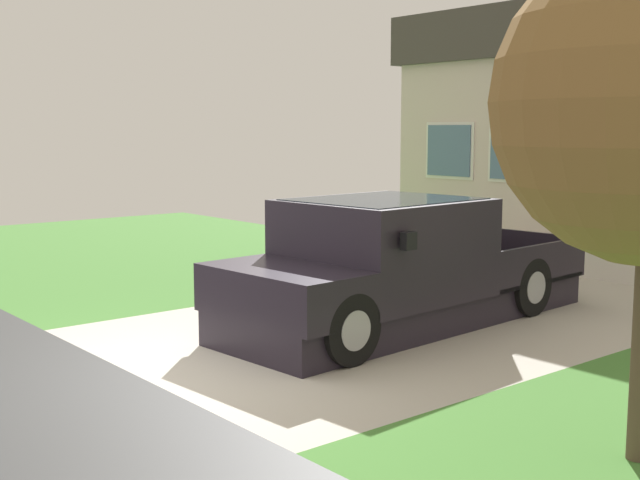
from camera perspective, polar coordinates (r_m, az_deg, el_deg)
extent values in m
cube|color=#BAB4A6|center=(11.48, 8.15, -5.32)|extent=(5.20, 9.00, 0.06)
cube|color=#457E33|center=(18.30, -12.18, -0.56)|extent=(12.00, 9.00, 0.06)
cube|color=black|center=(11.01, 6.24, -4.56)|extent=(2.18, 5.62, 0.42)
cube|color=black|center=(10.48, 4.45, -0.56)|extent=(2.12, 2.41, 1.24)
cube|color=#1E2833|center=(10.43, 4.47, 1.45)|extent=(1.87, 2.21, 0.52)
cube|color=black|center=(9.37, -2.52, -3.63)|extent=(2.04, 1.22, 0.56)
cube|color=black|center=(12.28, 11.36, -2.25)|extent=(2.11, 2.26, 0.06)
cube|color=black|center=(11.72, 15.20, -1.60)|extent=(0.20, 2.14, 0.56)
cube|color=black|center=(12.81, 7.90, -0.64)|extent=(0.20, 2.14, 0.56)
cube|color=black|center=(13.10, 14.01, -0.61)|extent=(1.97, 0.19, 0.56)
cube|color=black|center=(9.14, 6.15, -0.06)|extent=(0.11, 0.19, 0.20)
cylinder|color=black|center=(8.94, 1.90, -6.15)|extent=(0.31, 0.82, 0.80)
cylinder|color=#9E9EA3|center=(8.94, 1.90, -6.15)|extent=(0.31, 0.46, 0.44)
cylinder|color=black|center=(10.18, -4.97, -4.46)|extent=(0.31, 0.82, 0.80)
cylinder|color=#9E9EA3|center=(10.18, -4.97, -4.46)|extent=(0.31, 0.46, 0.44)
cylinder|color=black|center=(11.65, 14.18, -3.12)|extent=(0.31, 0.82, 0.80)
cylinder|color=#9E9EA3|center=(11.65, 14.18, -3.12)|extent=(0.31, 0.46, 0.44)
cylinder|color=black|center=(12.63, 7.62, -2.13)|extent=(0.31, 0.82, 0.80)
cylinder|color=#9E9EA3|center=(12.63, 7.62, -2.13)|extent=(0.31, 0.46, 0.44)
cylinder|color=navy|center=(11.35, -2.24, -3.14)|extent=(0.16, 0.16, 0.81)
cylinder|color=navy|center=(11.27, -0.37, -3.21)|extent=(0.16, 0.16, 0.81)
cylinder|color=gold|center=(11.20, -1.32, 0.03)|extent=(0.34, 0.34, 0.52)
cylinder|color=tan|center=(11.26, -2.29, -0.26)|extent=(0.09, 0.09, 0.59)
cylinder|color=tan|center=(11.17, -0.33, -0.32)|extent=(0.09, 0.09, 0.59)
sphere|color=tan|center=(11.16, -1.32, 2.01)|extent=(0.22, 0.22, 0.22)
cylinder|color=#232328|center=(11.15, -1.32, 2.26)|extent=(0.46, 0.46, 0.01)
cone|color=#232328|center=(11.15, -1.33, 2.56)|extent=(0.23, 0.23, 0.12)
cube|color=beige|center=(11.25, -1.95, -4.74)|extent=(0.34, 0.22, 0.24)
torus|color=beige|center=(11.21, -1.96, -3.89)|extent=(0.31, 0.02, 0.31)
cube|color=slate|center=(15.56, 13.35, 5.92)|extent=(1.10, 0.05, 1.00)
cube|color=silver|center=(15.57, 13.38, 5.92)|extent=(1.23, 0.02, 1.12)
cube|color=slate|center=(16.57, 8.91, 6.13)|extent=(1.10, 0.05, 1.00)
cube|color=silver|center=(16.59, 8.95, 6.13)|extent=(1.23, 0.02, 1.12)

